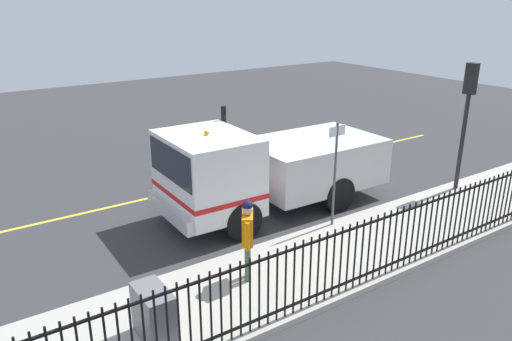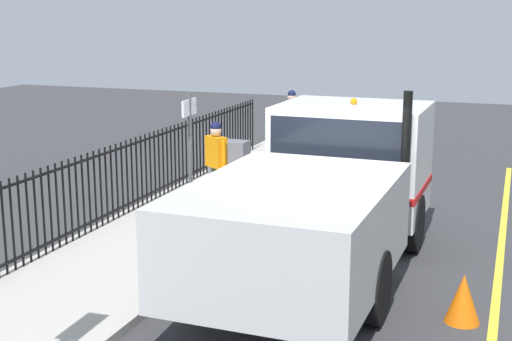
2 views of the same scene
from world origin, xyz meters
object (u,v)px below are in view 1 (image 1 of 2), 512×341
at_px(traffic_light_near, 468,101).
at_px(street_sign, 335,163).
at_px(worker_standing, 248,232).
at_px(work_truck, 259,166).
at_px(utility_cabinet, 154,314).
at_px(traffic_cone, 258,169).

bearing_deg(traffic_light_near, street_sign, 84.96).
bearing_deg(worker_standing, work_truck, -4.33).
distance_m(work_truck, worker_standing, 3.57).
bearing_deg(utility_cabinet, traffic_light_near, 97.76).
relative_size(worker_standing, traffic_cone, 2.64).
bearing_deg(worker_standing, utility_cabinet, 139.97).
height_order(work_truck, street_sign, work_truck).
relative_size(work_truck, traffic_cone, 9.80).
bearing_deg(traffic_cone, street_sign, -7.08).
relative_size(work_truck, traffic_light_near, 1.74).
distance_m(traffic_light_near, street_sign, 4.80).
relative_size(work_truck, street_sign, 2.44).
bearing_deg(traffic_light_near, work_truck, 67.00).
bearing_deg(traffic_cone, work_truck, -33.24).
relative_size(traffic_cone, street_sign, 0.25).
relative_size(traffic_light_near, traffic_cone, 5.64).
distance_m(work_truck, street_sign, 2.14).
height_order(worker_standing, street_sign, street_sign).
bearing_deg(utility_cabinet, street_sign, 106.39).
xyz_separation_m(worker_standing, utility_cabinet, (0.66, -2.27, -0.59)).
bearing_deg(street_sign, worker_standing, -73.48).
xyz_separation_m(worker_standing, street_sign, (-0.92, 3.11, 0.56)).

